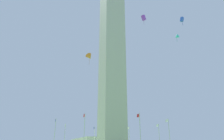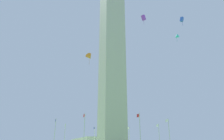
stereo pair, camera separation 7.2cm
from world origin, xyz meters
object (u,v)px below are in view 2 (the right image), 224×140
(kite_blue_box, at_px, (182,19))
(kite_orange_delta, at_px, (89,57))
(flagpole_ne, at_px, (64,138))
(obelisk_monument, at_px, (112,54))
(flagpole_e, at_px, (54,135))
(kite_cyan_delta, at_px, (177,37))
(flagpole_nw, at_px, (129,139))
(flagpole_n, at_px, (94,139))
(flagpole_sw, at_px, (169,135))
(flagpole_s, at_px, (140,133))
(flagpole_w, at_px, (159,138))
(kite_purple_box, at_px, (143,18))
(flagpole_se, at_px, (84,133))

(kite_blue_box, relative_size, kite_orange_delta, 0.57)
(flagpole_ne, bearing_deg, obelisk_monument, -135.16)
(flagpole_e, distance_m, kite_cyan_delta, 37.25)
(flagpole_nw, bearing_deg, flagpole_n, 67.50)
(flagpole_e, relative_size, flagpole_nw, 1.00)
(flagpole_n, bearing_deg, obelisk_monument, 180.00)
(flagpole_sw, relative_size, flagpole_nw, 1.00)
(flagpole_ne, height_order, kite_blue_box, kite_blue_box)
(kite_orange_delta, bearing_deg, flagpole_s, -143.43)
(flagpole_ne, xyz_separation_m, kite_orange_delta, (-14.13, -2.31, 19.70))
(flagpole_n, relative_size, flagpole_nw, 1.00)
(kite_cyan_delta, bearing_deg, flagpole_nw, -1.84)
(obelisk_monument, bearing_deg, flagpole_ne, 44.84)
(flagpole_n, xyz_separation_m, flagpole_w, (-14.61, -14.61, 0.00))
(kite_orange_delta, bearing_deg, kite_purple_box, -139.87)
(flagpole_n, relative_size, kite_purple_box, 3.18)
(flagpole_ne, distance_m, kite_blue_box, 44.10)
(flagpole_se, xyz_separation_m, flagpole_w, (10.33, -24.94, 0.00))
(flagpole_n, height_order, flagpole_sw, same)
(kite_blue_box, bearing_deg, flagpole_nw, -10.54)
(flagpole_w, relative_size, kite_cyan_delta, 4.46)
(kite_blue_box, bearing_deg, kite_orange_delta, 27.02)
(flagpole_ne, bearing_deg, flagpole_se, 180.00)
(kite_purple_box, distance_m, kite_cyan_delta, 9.20)
(flagpole_se, relative_size, kite_purple_box, 3.18)
(flagpole_n, distance_m, flagpole_e, 20.66)
(flagpole_se, distance_m, kite_orange_delta, 20.88)
(flagpole_sw, bearing_deg, flagpole_s, 112.50)
(flagpole_n, height_order, kite_cyan_delta, kite_cyan_delta)
(flagpole_n, distance_m, flagpole_sw, 26.99)
(flagpole_se, xyz_separation_m, flagpole_sw, (-0.00, -20.66, 0.00))
(kite_purple_box, bearing_deg, flagpole_se, 66.84)
(kite_blue_box, xyz_separation_m, kite_purple_box, (10.82, 1.61, 6.88))
(flagpole_se, bearing_deg, kite_cyan_delta, -110.64)
(flagpole_ne, distance_m, flagpole_e, 11.18)
(flagpole_se, height_order, flagpole_nw, same)
(flagpole_e, bearing_deg, flagpole_s, -135.00)
(flagpole_e, height_order, flagpole_sw, same)
(flagpole_w, height_order, kite_orange_delta, kite_orange_delta)
(flagpole_e, xyz_separation_m, kite_purple_box, (-15.56, -16.50, 27.02))
(obelisk_monument, height_order, flagpole_s, obelisk_monument)
(flagpole_e, distance_m, kite_orange_delta, 21.12)
(obelisk_monument, bearing_deg, flagpole_e, 89.78)
(flagpole_nw, distance_m, kite_cyan_delta, 35.84)
(flagpole_ne, height_order, kite_purple_box, kite_purple_box)
(flagpole_n, height_order, flagpole_e, same)
(obelisk_monument, xyz_separation_m, flagpole_se, (-10.27, 10.33, -23.47))
(flagpole_n, distance_m, kite_blue_box, 45.80)
(flagpole_w, height_order, flagpole_nw, same)
(flagpole_se, distance_m, kite_cyan_delta, 30.66)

